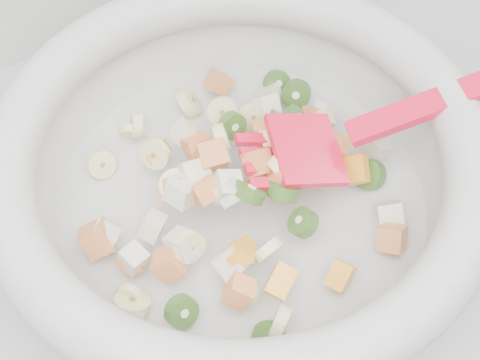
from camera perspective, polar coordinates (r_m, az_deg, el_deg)
counter at (r=1.06m, az=7.39°, el=-12.82°), size 2.00×0.60×0.90m
mixing_bowl at (r=0.57m, az=0.06°, el=0.71°), size 0.48×0.39×0.14m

